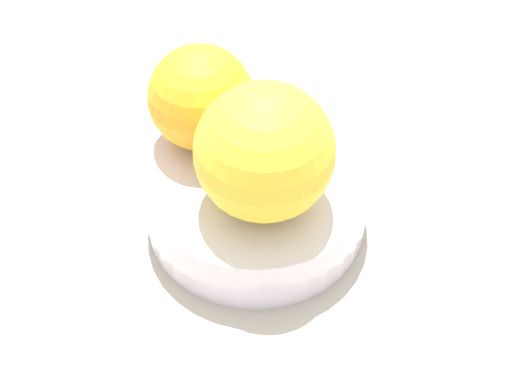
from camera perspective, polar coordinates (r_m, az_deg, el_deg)
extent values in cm
cube|color=#BCB29E|center=(48.95, 0.00, -2.90)|extent=(110.00, 110.00, 2.00)
cylinder|color=silver|center=(47.86, 0.00, -1.86)|extent=(9.77, 9.77, 0.80)
cylinder|color=silver|center=(46.41, 0.00, -0.37)|extent=(15.76, 15.76, 4.59)
sphere|color=yellow|center=(40.00, 0.78, 3.50)|extent=(8.78, 8.78, 8.78)
sphere|color=#F9A823|center=(45.00, -4.80, 8.16)|extent=(7.27, 7.27, 7.27)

